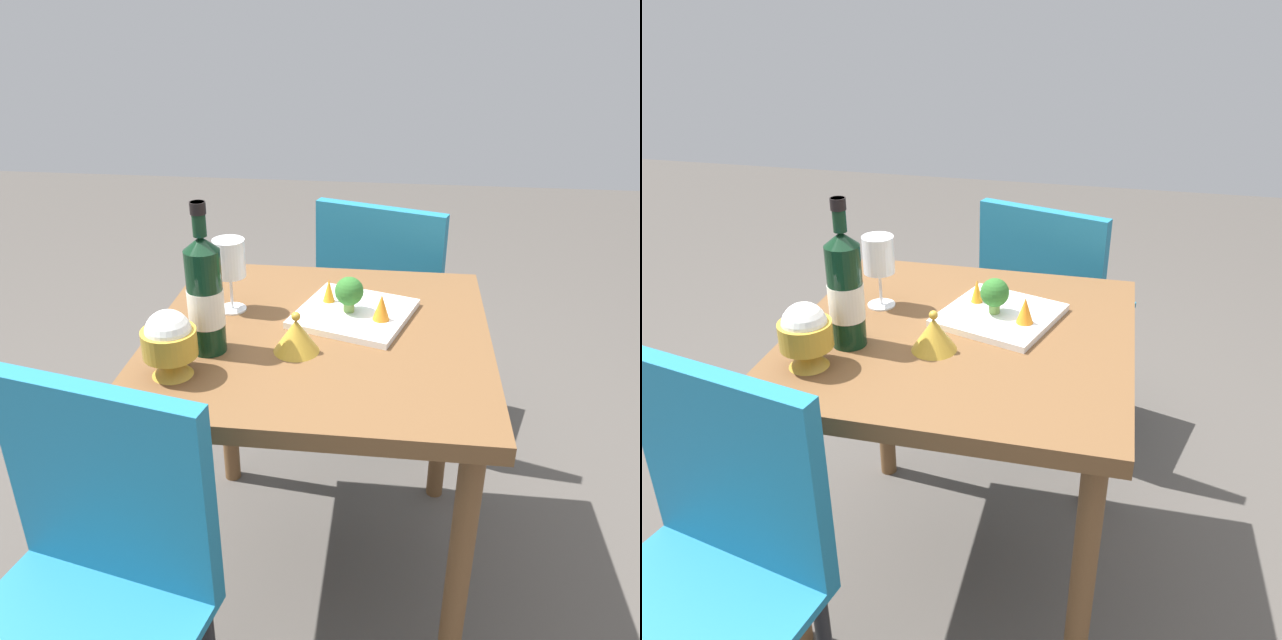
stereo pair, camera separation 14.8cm
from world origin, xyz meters
TOP-DOWN VIEW (x-y plane):
  - ground_plane at (0.00, 0.00)m, footprint 8.00×8.00m
  - dining_table at (0.00, 0.00)m, footprint 0.77×0.77m
  - chair_near_window at (0.33, 0.55)m, footprint 0.47×0.47m
  - chair_by_wall at (-0.14, -0.62)m, footprint 0.50×0.50m
  - wine_bottle at (0.23, 0.11)m, footprint 0.08×0.08m
  - wine_glass at (0.23, -0.09)m, footprint 0.08×0.08m
  - rice_bowl at (0.27, 0.22)m, footprint 0.11×0.11m
  - rice_bowl_lid at (0.04, 0.09)m, footprint 0.10×0.10m
  - serving_plate at (-0.07, -0.09)m, footprint 0.31×0.31m
  - broccoli_floret at (-0.06, -0.08)m, footprint 0.07×0.07m
  - carrot_garnish_left at (-0.14, -0.05)m, footprint 0.04×0.04m
  - carrot_garnish_right at (-0.01, -0.13)m, footprint 0.03×0.03m

SIDE VIEW (x-z plane):
  - ground_plane at x=0.00m, z-range 0.00..0.00m
  - chair_near_window at x=0.33m, z-range 0.10..0.95m
  - chair_by_wall at x=-0.14m, z-range 0.10..0.95m
  - dining_table at x=0.00m, z-range 0.26..0.98m
  - serving_plate at x=-0.07m, z-range 0.72..0.74m
  - rice_bowl_lid at x=0.04m, z-range 0.71..0.81m
  - carrot_garnish_right at x=-0.01m, z-range 0.74..0.79m
  - carrot_garnish_left at x=-0.14m, z-range 0.74..0.80m
  - broccoli_floret at x=-0.06m, z-range 0.74..0.83m
  - rice_bowl at x=0.27m, z-range 0.72..0.87m
  - wine_glass at x=0.23m, z-range 0.76..0.94m
  - wine_bottle at x=0.23m, z-range 0.69..1.02m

